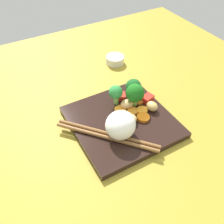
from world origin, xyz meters
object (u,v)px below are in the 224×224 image
chopstick_pair (107,135)px  sauce_cup (115,60)px  carrot_slice_2 (143,111)px  square_plate (122,122)px  rice_mound (121,125)px  broccoli_floret_1 (116,93)px

chopstick_pair → sauce_cup: bearing=105.4°
carrot_slice_2 → sauce_cup: (-25.04, 6.31, -0.62)cm
square_plate → chopstick_pair: bearing=-62.5°
chopstick_pair → square_plate: bearing=76.0°
square_plate → rice_mound: (3.99, -2.86, 3.97)cm
square_plate → carrot_slice_2: carrot_slice_2 is taller
square_plate → sauce_cup: bearing=153.6°
sauce_cup → square_plate: bearing=-26.4°
square_plate → chopstick_pair: chopstick_pair is taller
chopstick_pair → sauce_cup: (-27.67, 18.03, -0.71)cm
chopstick_pair → sauce_cup: 33.03cm
broccoli_floret_1 → chopstick_pair: (8.98, -7.44, -3.08)cm
chopstick_pair → broccoli_floret_1: bearing=98.8°
broccoli_floret_1 → chopstick_pair: broccoli_floret_1 is taller
carrot_slice_2 → chopstick_pair: (2.63, -11.73, 0.10)cm
square_plate → carrot_slice_2: 6.05cm
square_plate → carrot_slice_2: size_ratio=8.59×
square_plate → sauce_cup: (-24.65, 12.24, 0.47)cm
rice_mound → sauce_cup: bearing=152.2°
carrot_slice_2 → sauce_cup: size_ratio=0.47×
rice_mound → chopstick_pair: bearing=-108.4°
square_plate → rice_mound: bearing=-35.6°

